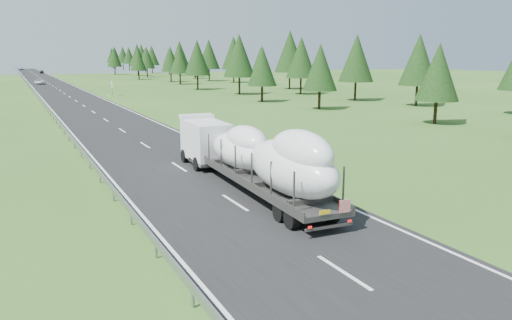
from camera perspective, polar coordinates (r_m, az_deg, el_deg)
name	(u,v)px	position (r m, az deg, el deg)	size (l,w,h in m)	color
ground	(343,273)	(17.37, 9.97, -12.57)	(400.00, 400.00, 0.00)	#2F551C
road_surface	(59,90)	(113.29, -21.54, 7.42)	(10.00, 400.00, 0.02)	black
guardrail	(32,88)	(112.88, -24.26, 7.49)	(0.10, 400.00, 0.76)	slate
marker_posts	(65,77)	(168.56, -21.01, 8.83)	(0.13, 350.08, 1.00)	silver
highway_sign	(112,86)	(94.31, -16.14, 8.15)	(0.08, 0.90, 2.60)	slate
tree_line_right	(196,56)	(150.76, -6.86, 11.71)	(28.11, 337.81, 12.56)	black
boat_truck	(254,154)	(26.28, -0.26, 0.69)	(2.90, 17.23, 3.99)	silver
distant_van	(39,82)	(138.82, -23.52, 8.21)	(2.28, 4.95, 1.37)	silver
distant_car_dark	(42,72)	(224.93, -23.29, 9.25)	(1.61, 3.99, 1.36)	black
distant_car_blue	(21,68)	(284.13, -25.29, 9.45)	(1.66, 4.75, 1.57)	#192746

